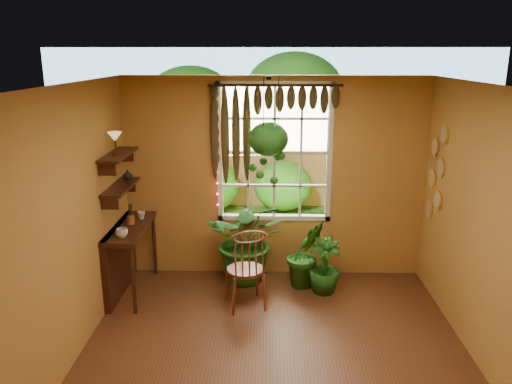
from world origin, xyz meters
TOP-DOWN VIEW (x-y plane):
  - floor at (0.00, 0.00)m, footprint 4.50×4.50m
  - ceiling at (0.00, 0.00)m, footprint 4.50×4.50m
  - wall_back at (0.00, 2.25)m, footprint 4.00×0.00m
  - wall_left at (-2.00, 0.00)m, footprint 0.00×4.50m
  - wall_right at (2.00, 0.00)m, footprint 0.00×4.50m
  - window at (0.00, 2.28)m, footprint 1.52×0.10m
  - valance_vine at (-0.08, 2.16)m, footprint 1.70×0.12m
  - string_lights at (-0.76, 2.19)m, footprint 0.03×0.03m
  - wall_plates at (1.98, 1.79)m, footprint 0.04×0.32m
  - counter_ledge at (-1.91, 1.60)m, footprint 0.40×1.20m
  - shelf_lower at (-1.88, 1.60)m, footprint 0.25×0.90m
  - shelf_upper at (-1.88, 1.60)m, footprint 0.25×0.90m
  - backyard at (0.24, 6.87)m, footprint 14.00×10.00m
  - windsor_chair at (-0.34, 1.25)m, footprint 0.55×0.57m
  - potted_plant_left at (-0.34, 1.99)m, footprint 1.10×0.97m
  - potted_plant_mid at (0.41, 1.83)m, footprint 0.61×0.55m
  - potted_plant_right at (0.64, 1.66)m, footprint 0.44×0.44m
  - hanging_basket at (-0.08, 1.90)m, footprint 0.50×0.50m
  - cup_a at (-1.78, 1.20)m, footprint 0.18×0.18m
  - cup_b at (-1.72, 1.87)m, footprint 0.13×0.13m
  - brush_jar at (-1.80, 1.67)m, footprint 0.09×0.09m
  - shelf_vase at (-1.87, 1.90)m, footprint 0.16×0.16m
  - tiffany_lamp at (-1.86, 1.47)m, footprint 0.16×0.16m

SIDE VIEW (x-z plane):
  - floor at x=0.00m, z-range 0.00..0.00m
  - windsor_chair at x=-0.34m, z-range -0.25..0.94m
  - potted_plant_right at x=0.64m, z-range 0.00..0.72m
  - potted_plant_mid at x=0.41m, z-range 0.00..0.90m
  - counter_ledge at x=-1.91m, z-range 0.10..1.00m
  - potted_plant_left at x=-0.34m, z-range 0.00..1.16m
  - cup_b at x=-1.72m, z-range 0.90..1.00m
  - cup_a at x=-1.78m, z-range 0.90..1.01m
  - brush_jar at x=-1.80m, z-range 0.86..1.20m
  - backyard at x=0.24m, z-range -4.72..7.28m
  - wall_back at x=0.00m, z-range -0.65..3.35m
  - wall_left at x=-2.00m, z-range -0.90..3.60m
  - wall_right at x=2.00m, z-range -0.90..3.60m
  - shelf_lower at x=-1.88m, z-range 1.38..1.42m
  - shelf_vase at x=-1.87m, z-range 1.42..1.55m
  - wall_plates at x=1.98m, z-range 1.00..2.10m
  - window at x=0.00m, z-range 0.77..2.63m
  - string_lights at x=-0.76m, z-range 0.98..2.52m
  - shelf_upper at x=-1.88m, z-range 1.78..1.82m
  - hanging_basket at x=-0.08m, z-range 1.25..2.56m
  - tiffany_lamp at x=-1.86m, z-range 1.88..2.16m
  - valance_vine at x=-0.08m, z-range 1.73..2.83m
  - ceiling at x=0.00m, z-range 2.70..2.70m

